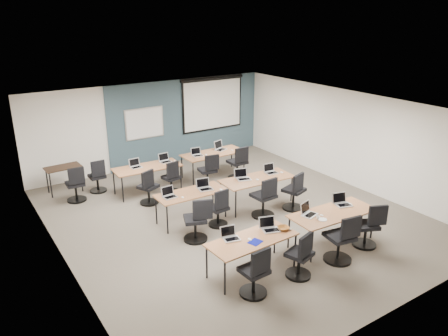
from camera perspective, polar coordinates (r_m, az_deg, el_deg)
floor at (r=10.86m, az=1.06°, el=-6.18°), size 8.00×9.00×0.02m
ceiling at (r=9.97m, az=1.16°, el=7.89°), size 8.00×9.00×0.02m
wall_back at (r=14.12m, az=-9.31°, el=5.61°), size 8.00×0.04×2.70m
wall_front at (r=7.41m, az=21.47°, el=-9.18°), size 8.00×0.04×2.70m
wall_left at (r=8.87m, az=-20.80°, el=-4.21°), size 0.04×9.00×2.70m
wall_right at (r=12.93m, az=15.93°, el=3.77°), size 0.04×9.00×2.70m
blue_accent_panel at (r=14.63m, az=-4.79°, el=6.30°), size 5.50×0.04×2.70m
whiteboard at (r=13.92m, az=-10.34°, el=5.76°), size 1.28×0.03×0.98m
projector_screen at (r=14.93m, az=-1.50°, el=8.75°), size 2.40×0.10×1.82m
training_table_front_left at (r=8.35m, az=3.70°, el=-9.48°), size 1.76×0.74×0.73m
training_table_front_right at (r=9.63m, az=14.02°, el=-5.85°), size 1.94×0.81×0.73m
training_table_mid_left at (r=10.36m, az=-4.32°, el=-3.44°), size 1.69×0.71×0.73m
training_table_mid_right at (r=11.21m, az=4.34°, el=-1.53°), size 1.91×0.80×0.73m
training_table_back_left at (r=12.18m, az=-9.99°, el=-0.03°), size 1.84×0.77×0.73m
training_table_back_right at (r=13.18m, az=-1.40°, el=1.83°), size 1.93×0.80×0.73m
laptop_0 at (r=8.29m, az=0.81°, el=-8.85°), size 0.30×0.26×0.23m
mouse_0 at (r=8.28m, az=3.39°, el=-9.29°), size 0.09×0.12×0.04m
task_chair_0 at (r=7.88m, az=4.12°, el=-13.85°), size 0.50×0.50×0.98m
laptop_1 at (r=8.64m, az=5.95°, el=-7.66°), size 0.33×0.28×0.25m
mouse_1 at (r=8.72m, az=8.54°, el=-7.88°), size 0.07×0.11×0.04m
task_chair_1 at (r=8.45m, az=9.95°, el=-11.61°), size 0.50×0.49×0.97m
laptop_2 at (r=9.37m, az=10.93°, el=-5.63°), size 0.34×0.29×0.25m
mouse_2 at (r=9.40m, az=12.64°, el=-6.05°), size 0.08×0.10×0.03m
task_chair_2 at (r=9.10m, az=15.09°, el=-9.34°), size 0.57×0.57×1.04m
laptop_3 at (r=9.99m, az=15.16°, el=-4.31°), size 0.34×0.29×0.26m
mouse_3 at (r=10.07m, az=16.13°, el=-4.55°), size 0.08×0.11×0.04m
task_chair_3 at (r=9.83m, az=18.36°, el=-7.58°), size 0.54×0.51×0.99m
laptop_4 at (r=10.12m, az=-7.19°, el=-3.45°), size 0.31×0.26×0.24m
mouse_4 at (r=10.06m, az=-5.41°, el=-3.84°), size 0.08×0.10×0.03m
task_chair_4 at (r=9.57m, az=-3.53°, el=-7.23°), size 0.56×0.53×1.01m
laptop_5 at (r=10.48m, az=-2.55°, el=-2.44°), size 0.33×0.28×0.25m
mouse_5 at (r=10.43m, az=-0.38°, el=-2.84°), size 0.09×0.11×0.03m
task_chair_5 at (r=10.18m, az=-0.66°, el=-5.63°), size 0.46×0.46×0.95m
laptop_6 at (r=11.10m, az=2.45°, el=-1.14°), size 0.34×0.29×0.26m
mouse_6 at (r=11.07m, az=4.39°, el=-1.52°), size 0.08×0.11×0.04m
task_chair_6 at (r=10.65m, az=5.33°, el=-4.25°), size 0.57×0.57×1.04m
laptop_7 at (r=11.57m, az=6.11°, el=-0.35°), size 0.32×0.27×0.24m
mouse_7 at (r=11.63m, az=7.53°, el=-0.56°), size 0.08×0.11×0.04m
task_chair_7 at (r=11.13m, az=9.21°, el=-3.40°), size 0.55×0.54×1.02m
laptop_8 at (r=12.16m, az=-11.48°, el=0.35°), size 0.31×0.26×0.23m
mouse_8 at (r=12.11m, az=-10.78°, el=0.08°), size 0.08×0.10×0.03m
task_chair_8 at (r=11.47m, az=-9.84°, el=-2.83°), size 0.52×0.49×0.97m
laptop_9 at (r=12.46m, az=-7.73°, el=1.07°), size 0.31×0.27×0.24m
mouse_9 at (r=12.48m, az=-6.45°, el=0.91°), size 0.08×0.10×0.03m
task_chair_9 at (r=12.05m, az=-6.85°, el=-1.58°), size 0.46×0.46×0.95m
laptop_10 at (r=12.90m, az=-3.53°, el=1.87°), size 0.30×0.26×0.23m
mouse_10 at (r=12.96m, az=-2.36°, el=1.76°), size 0.08×0.11×0.04m
task_chair_10 at (r=12.41m, az=-2.02°, el=-0.70°), size 0.51×0.51×1.00m
laptop_11 at (r=13.44m, az=-0.53°, el=2.69°), size 0.36×0.30×0.27m
mouse_11 at (r=13.37m, az=1.06°, el=2.34°), size 0.06×0.09×0.03m
task_chair_11 at (r=12.96m, az=1.87°, el=0.31°), size 0.56×0.56×1.04m
blue_mousepad at (r=8.22m, az=4.10°, el=-9.62°), size 0.30×0.27×0.01m
snack_bowl at (r=8.70m, az=7.77°, el=-7.79°), size 0.29×0.29×0.06m
snack_plate at (r=9.23m, az=12.75°, el=-6.58°), size 0.21×0.21×0.01m
coffee_cup at (r=9.21m, az=12.16°, el=-6.38°), size 0.06×0.06×0.05m
utility_table at (r=12.74m, az=-20.27°, el=-0.23°), size 0.94×0.52×0.75m
spare_chair_a at (r=12.55m, az=-16.16°, el=-1.37°), size 0.47×0.47×0.95m
spare_chair_b at (r=12.10m, az=-18.76°, el=-2.38°), size 0.50×0.50×0.98m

